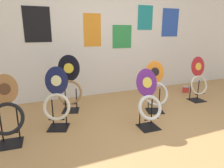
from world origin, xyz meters
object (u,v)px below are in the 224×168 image
Objects in this scene: toilet_seat_display_woodgrain at (7,114)px; toilet_seat_display_orange_sun at (156,88)px; paint_can at (186,89)px; toilet_seat_display_jazz_black at (69,85)px; toilet_seat_display_purple_note at (149,101)px; toilet_seat_display_crimson_swirl at (198,80)px; toilet_seat_display_navy_moon at (57,100)px.

toilet_seat_display_woodgrain is 2.30m from toilet_seat_display_orange_sun.
paint_can is (3.61, 0.88, -0.33)m from toilet_seat_display_woodgrain.
toilet_seat_display_orange_sun is at bearing -22.60° from toilet_seat_display_jazz_black.
paint_can is (1.77, 1.15, -0.34)m from toilet_seat_display_purple_note.
paint_can is at bearing 33.07° from toilet_seat_display_purple_note.
toilet_seat_display_purple_note is at bearing -48.81° from toilet_seat_display_jazz_black.
toilet_seat_display_jazz_black is at bearing 169.90° from toilet_seat_display_crimson_swirl.
toilet_seat_display_woodgrain is at bearing -174.23° from toilet_seat_display_crimson_swirl.
toilet_seat_display_crimson_swirl is at bearing 5.77° from toilet_seat_display_woodgrain.
toilet_seat_display_crimson_swirl reaches higher than paint_can.
toilet_seat_display_purple_note is at bearing -8.38° from toilet_seat_display_woodgrain.
toilet_seat_display_crimson_swirl reaches higher than toilet_seat_display_orange_sun.
toilet_seat_display_crimson_swirl is 0.99× the size of toilet_seat_display_navy_moon.
toilet_seat_display_jazz_black reaches higher than toilet_seat_display_purple_note.
toilet_seat_display_purple_note is 5.43× the size of paint_can.
toilet_seat_display_navy_moon reaches higher than toilet_seat_display_orange_sun.
toilet_seat_display_purple_note is (-0.45, -0.48, -0.01)m from toilet_seat_display_orange_sun.
toilet_seat_display_woodgrain reaches higher than toilet_seat_display_purple_note.
toilet_seat_display_navy_moon is 3.08m from paint_can.
toilet_seat_display_jazz_black is 1.49m from toilet_seat_display_orange_sun.
toilet_seat_display_woodgrain is 1.02× the size of toilet_seat_display_purple_note.
toilet_seat_display_orange_sun is at bearing -153.09° from paint_can.
toilet_seat_display_woodgrain is at bearing -161.29° from toilet_seat_display_navy_moon.
toilet_seat_display_purple_note reaches higher than paint_can.
toilet_seat_display_orange_sun is (2.29, 0.21, 0.01)m from toilet_seat_display_woodgrain.
toilet_seat_display_woodgrain is 1.86m from toilet_seat_display_purple_note.
toilet_seat_display_jazz_black is 1.13× the size of toilet_seat_display_woodgrain.
toilet_seat_display_navy_moon is at bearing 158.43° from toilet_seat_display_purple_note.
toilet_seat_display_purple_note is (0.92, -1.06, -0.06)m from toilet_seat_display_jazz_black.
paint_can is at bearing 26.91° from toilet_seat_display_orange_sun.
toilet_seat_display_purple_note is (1.84, -0.27, 0.00)m from toilet_seat_display_woodgrain.
toilet_seat_display_jazz_black reaches higher than toilet_seat_display_orange_sun.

